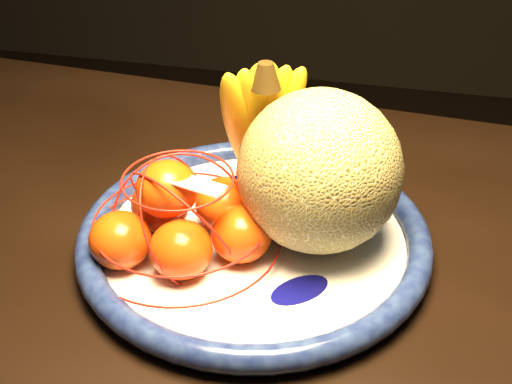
% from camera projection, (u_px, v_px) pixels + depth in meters
% --- Properties ---
extents(dining_table, '(1.60, 1.03, 0.77)m').
position_uv_depth(dining_table, '(136.00, 309.00, 0.77)').
color(dining_table, black).
rests_on(dining_table, ground).
extents(fruit_bowl, '(0.40, 0.40, 0.03)m').
position_uv_depth(fruit_bowl, '(254.00, 236.00, 0.73)').
color(fruit_bowl, white).
rests_on(fruit_bowl, dining_table).
extents(cantaloupe, '(0.18, 0.18, 0.18)m').
position_uv_depth(cantaloupe, '(319.00, 171.00, 0.68)').
color(cantaloupe, olive).
rests_on(cantaloupe, fruit_bowl).
extents(banana_bunch, '(0.12, 0.13, 0.20)m').
position_uv_depth(banana_bunch, '(259.00, 119.00, 0.76)').
color(banana_bunch, yellow).
rests_on(banana_bunch, fruit_bowl).
extents(mandarin_bag, '(0.26, 0.26, 0.14)m').
position_uv_depth(mandarin_bag, '(182.00, 220.00, 0.70)').
color(mandarin_bag, '#E83B00').
rests_on(mandarin_bag, fruit_bowl).
extents(price_tag, '(0.07, 0.04, 0.01)m').
position_uv_depth(price_tag, '(190.00, 182.00, 0.65)').
color(price_tag, white).
rests_on(price_tag, mandarin_bag).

